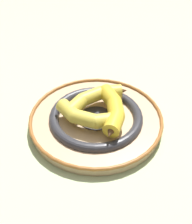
{
  "coord_description": "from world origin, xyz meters",
  "views": [
    {
      "loc": [
        -0.43,
        -0.28,
        0.52
      ],
      "look_at": [
        0.02,
        0.04,
        0.04
      ],
      "focal_mm": 50.0,
      "sensor_mm": 36.0,
      "label": 1
    }
  ],
  "objects_px": {
    "banana_b": "(84,116)",
    "banana_c": "(113,110)",
    "decorative_bowl": "(96,119)",
    "banana_a": "(94,97)"
  },
  "relations": [
    {
      "from": "decorative_bowl",
      "to": "banana_a",
      "type": "bearing_deg",
      "value": 41.58
    },
    {
      "from": "banana_b",
      "to": "banana_c",
      "type": "relative_size",
      "value": 1.09
    },
    {
      "from": "decorative_bowl",
      "to": "banana_a",
      "type": "xyz_separation_m",
      "value": [
        0.03,
        0.03,
        0.04
      ]
    },
    {
      "from": "banana_a",
      "to": "banana_c",
      "type": "xyz_separation_m",
      "value": [
        -0.02,
        -0.07,
        0.0
      ]
    },
    {
      "from": "decorative_bowl",
      "to": "banana_c",
      "type": "relative_size",
      "value": 2.14
    },
    {
      "from": "decorative_bowl",
      "to": "banana_b",
      "type": "bearing_deg",
      "value": 172.47
    },
    {
      "from": "banana_a",
      "to": "banana_c",
      "type": "distance_m",
      "value": 0.07
    },
    {
      "from": "decorative_bowl",
      "to": "banana_b",
      "type": "distance_m",
      "value": 0.05
    },
    {
      "from": "banana_a",
      "to": "decorative_bowl",
      "type": "bearing_deg",
      "value": 63.5
    },
    {
      "from": "banana_a",
      "to": "banana_c",
      "type": "relative_size",
      "value": 1.11
    }
  ]
}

